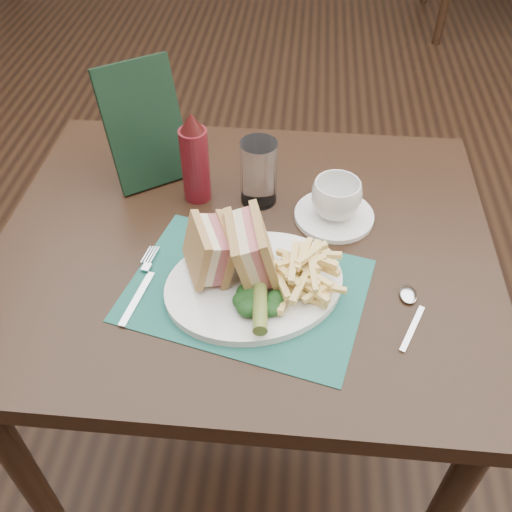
{
  "coord_description": "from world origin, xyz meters",
  "views": [
    {
      "loc": [
        0.09,
        -1.25,
        1.46
      ],
      "look_at": [
        0.03,
        -0.59,
        0.8
      ],
      "focal_mm": 40.0,
      "sensor_mm": 36.0,
      "label": 1
    }
  ],
  "objects": [
    {
      "name": "spoon",
      "position": [
        0.28,
        -0.65,
        0.76
      ],
      "size": [
        0.09,
        0.15,
        0.01
      ],
      "primitive_type": null,
      "rotation": [
        0.0,
        0.0,
        -0.42
      ],
      "color": "silver",
      "rests_on": "table_main"
    },
    {
      "name": "check_presenter",
      "position": [
        -0.21,
        -0.32,
        0.87
      ],
      "size": [
        0.17,
        0.16,
        0.24
      ],
      "primitive_type": "cube",
      "rotation": [
        -0.31,
        0.0,
        0.6
      ],
      "color": "black",
      "rests_on": "table_main"
    },
    {
      "name": "fries_pile",
      "position": [
        0.1,
        -0.61,
        0.8
      ],
      "size": [
        0.18,
        0.2,
        0.06
      ],
      "primitive_type": null,
      "color": "#FCDB7E",
      "rests_on": "plate"
    },
    {
      "name": "table_main",
      "position": [
        0.0,
        -0.5,
        0.38
      ],
      "size": [
        0.9,
        0.75,
        0.75
      ],
      "primitive_type": null,
      "color": "black",
      "rests_on": "ground"
    },
    {
      "name": "placemat",
      "position": [
        0.02,
        -0.62,
        0.75
      ],
      "size": [
        0.44,
        0.36,
        0.0
      ],
      "primitive_type": "cube",
      "rotation": [
        0.0,
        0.0,
        -0.24
      ],
      "color": "#1B594E",
      "rests_on": "table_main"
    },
    {
      "name": "coffee_cup",
      "position": [
        0.16,
        -0.42,
        0.8
      ],
      "size": [
        0.13,
        0.13,
        0.07
      ],
      "primitive_type": "imported",
      "rotation": [
        0.0,
        0.0,
        0.57
      ],
      "color": "white",
      "rests_on": "saucer"
    },
    {
      "name": "sandwich_half_a",
      "position": [
        -0.06,
        -0.61,
        0.82
      ],
      "size": [
        0.11,
        0.12,
        0.1
      ],
      "primitive_type": null,
      "rotation": [
        0.0,
        0.24,
        0.4
      ],
      "color": "tan",
      "rests_on": "plate"
    },
    {
      "name": "pickle_spear",
      "position": [
        0.04,
        -0.68,
        0.79
      ],
      "size": [
        0.03,
        0.12,
        0.03
      ],
      "primitive_type": "cylinder",
      "rotation": [
        1.54,
        0.0,
        0.09
      ],
      "color": "#5B712B",
      "rests_on": "plate"
    },
    {
      "name": "plate",
      "position": [
        0.03,
        -0.62,
        0.76
      ],
      "size": [
        0.37,
        0.34,
        0.01
      ],
      "primitive_type": null,
      "rotation": [
        0.0,
        0.0,
        0.4
      ],
      "color": "white",
      "rests_on": "placemat"
    },
    {
      "name": "saucer",
      "position": [
        0.16,
        -0.42,
        0.76
      ],
      "size": [
        0.2,
        0.2,
        0.01
      ],
      "primitive_type": "cylinder",
      "rotation": [
        0.0,
        0.0,
        0.42
      ],
      "color": "white",
      "rests_on": "table_main"
    },
    {
      "name": "drinking_glass",
      "position": [
        0.02,
        -0.38,
        0.81
      ],
      "size": [
        0.08,
        0.08,
        0.13
      ],
      "primitive_type": "cylinder",
      "rotation": [
        0.0,
        0.0,
        -0.21
      ],
      "color": "silver",
      "rests_on": "table_main"
    },
    {
      "name": "sandwich_half_b",
      "position": [
        0.0,
        -0.6,
        0.82
      ],
      "size": [
        0.1,
        0.13,
        0.11
      ],
      "primitive_type": null,
      "rotation": [
        0.0,
        -0.24,
        0.24
      ],
      "color": "tan",
      "rests_on": "plate"
    },
    {
      "name": "fork",
      "position": [
        -0.16,
        -0.63,
        0.76
      ],
      "size": [
        0.06,
        0.17,
        0.01
      ],
      "primitive_type": null,
      "rotation": [
        0.0,
        0.0,
        -0.18
      ],
      "color": "silver",
      "rests_on": "placemat"
    },
    {
      "name": "ketchup_bottle",
      "position": [
        -0.1,
        -0.38,
        0.84
      ],
      "size": [
        0.06,
        0.06,
        0.19
      ],
      "primitive_type": null,
      "rotation": [
        0.0,
        0.0,
        0.12
      ],
      "color": "#570E15",
      "rests_on": "table_main"
    },
    {
      "name": "kale_garnish",
      "position": [
        0.04,
        -0.66,
        0.78
      ],
      "size": [
        0.11,
        0.08,
        0.03
      ],
      "primitive_type": null,
      "color": "black",
      "rests_on": "plate"
    },
    {
      "name": "floor",
      "position": [
        0.0,
        0.0,
        0.0
      ],
      "size": [
        7.0,
        7.0,
        0.0
      ],
      "primitive_type": "plane",
      "color": "black",
      "rests_on": "ground"
    }
  ]
}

